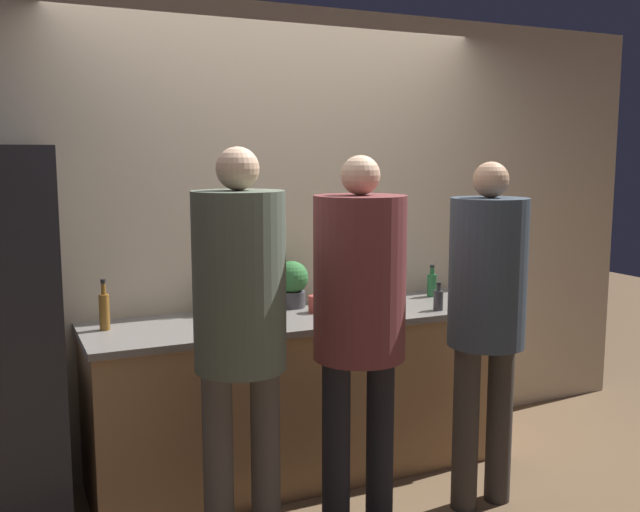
% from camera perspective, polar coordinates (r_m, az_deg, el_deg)
% --- Properties ---
extents(ground_plane, '(14.00, 14.00, 0.00)m').
position_cam_1_polar(ground_plane, '(3.89, 1.01, -18.85)').
color(ground_plane, brown).
extents(wall_back, '(5.20, 0.06, 2.60)m').
position_cam_1_polar(wall_back, '(4.16, -3.28, 1.68)').
color(wall_back, '#C6B293').
rests_on(wall_back, ground_plane).
extents(counter, '(2.34, 0.70, 0.90)m').
position_cam_1_polar(counter, '(4.04, -1.40, -10.86)').
color(counter, '#9E754C').
rests_on(counter, ground_plane).
extents(person_left, '(0.39, 0.39, 1.80)m').
position_cam_1_polar(person_left, '(3.02, -6.43, -4.62)').
color(person_left, '#4C4742').
rests_on(person_left, ground_plane).
extents(person_center, '(0.42, 0.42, 1.76)m').
position_cam_1_polar(person_center, '(3.23, 3.17, -3.92)').
color(person_center, black).
rests_on(person_center, ground_plane).
extents(person_right, '(0.38, 0.38, 1.73)m').
position_cam_1_polar(person_right, '(3.59, 13.20, -3.54)').
color(person_right, '#38332D').
rests_on(person_right, ground_plane).
extents(fruit_bowl, '(0.28, 0.28, 0.15)m').
position_cam_1_polar(fruit_bowl, '(3.97, 2.65, -3.66)').
color(fruit_bowl, beige).
rests_on(fruit_bowl, counter).
extents(utensil_crock, '(0.10, 0.10, 0.31)m').
position_cam_1_polar(utensil_crock, '(3.94, -8.99, -3.53)').
color(utensil_crock, silver).
rests_on(utensil_crock, counter).
extents(bottle_amber, '(0.05, 0.05, 0.26)m').
position_cam_1_polar(bottle_amber, '(3.70, -16.87, -4.16)').
color(bottle_amber, brown).
rests_on(bottle_amber, counter).
extents(bottle_dark, '(0.05, 0.05, 0.16)m').
position_cam_1_polar(bottle_dark, '(4.05, 9.45, -3.43)').
color(bottle_dark, '#333338').
rests_on(bottle_dark, counter).
extents(bottle_green, '(0.06, 0.06, 0.20)m').
position_cam_1_polar(bottle_green, '(4.43, 8.94, -2.23)').
color(bottle_green, '#236033').
rests_on(bottle_green, counter).
extents(cup_red, '(0.09, 0.09, 0.09)m').
position_cam_1_polar(cup_red, '(3.94, -0.32, -3.86)').
color(cup_red, '#A33D33').
rests_on(cup_red, counter).
extents(potted_plant, '(0.19, 0.19, 0.27)m').
position_cam_1_polar(potted_plant, '(4.06, -2.25, -2.14)').
color(potted_plant, '#3D3D42').
rests_on(potted_plant, counter).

